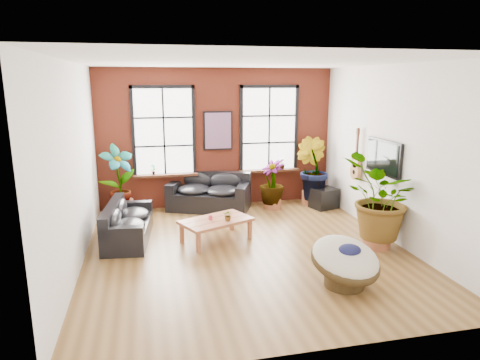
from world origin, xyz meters
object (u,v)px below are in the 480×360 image
(sofa_left, at_px, (126,224))
(coffee_table, at_px, (216,222))
(sofa_back, at_px, (209,193))
(papasan_chair, at_px, (345,261))

(sofa_left, relative_size, coffee_table, 1.25)
(sofa_back, height_order, sofa_left, sofa_back)
(sofa_left, bearing_deg, coffee_table, -97.25)
(sofa_back, distance_m, coffee_table, 2.25)
(sofa_back, relative_size, sofa_left, 1.11)
(sofa_left, bearing_deg, papasan_chair, -123.26)
(sofa_back, bearing_deg, papasan_chair, -49.54)
(sofa_back, bearing_deg, coffee_table, -72.08)
(sofa_left, height_order, papasan_chair, papasan_chair)
(sofa_back, xyz_separation_m, coffee_table, (-0.20, -2.24, -0.02))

